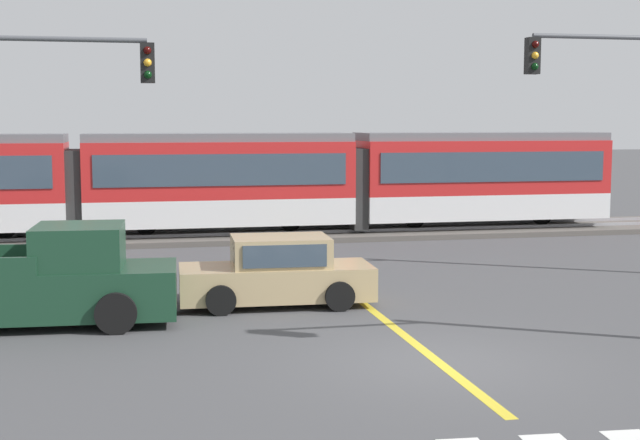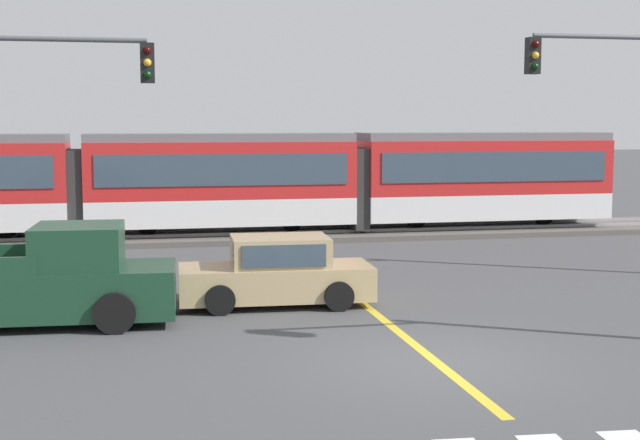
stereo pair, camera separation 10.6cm
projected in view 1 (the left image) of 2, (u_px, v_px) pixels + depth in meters
The scene contains 10 objects.
ground_plane at pixel (438, 362), 14.95m from camera, with size 200.00×200.00×0.00m, color #474749.
track_bed at pixel (278, 234), 31.06m from camera, with size 120.00×4.00×0.18m, color #56514C.
rail_near at pixel (282, 233), 30.34m from camera, with size 120.00×0.08×0.10m, color #939399.
rail_far at pixel (275, 228), 31.74m from camera, with size 120.00×0.08×0.10m, color #939399.
light_rail_tram at pixel (219, 179), 30.41m from camera, with size 28.00×2.64×3.43m.
lane_centre_line at pixel (354, 296), 20.60m from camera, with size 0.20×17.54×0.01m, color gold.
sedan_crossing at pixel (277, 274), 19.52m from camera, with size 4.27×2.05×1.52m.
pickup_truck at pixel (45, 283), 17.61m from camera, with size 5.50×2.45×1.98m.
traffic_light_mid_left at pixel (31, 115), 19.78m from camera, with size 4.25×0.38×6.17m.
traffic_light_mid_right at pixel (627, 107), 22.77m from camera, with size 4.25×0.38×6.68m.
Camera 1 is at (-4.99, -13.86, 4.04)m, focal length 50.00 mm.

